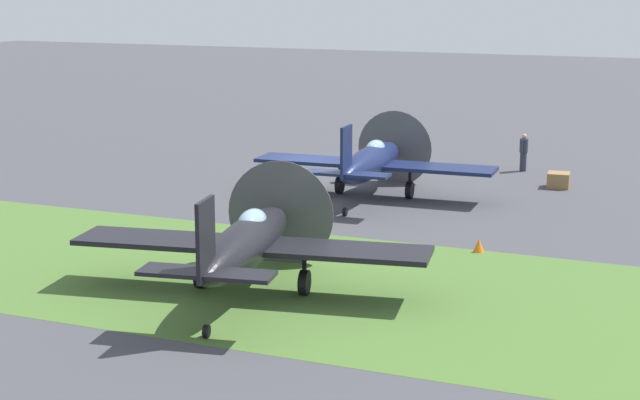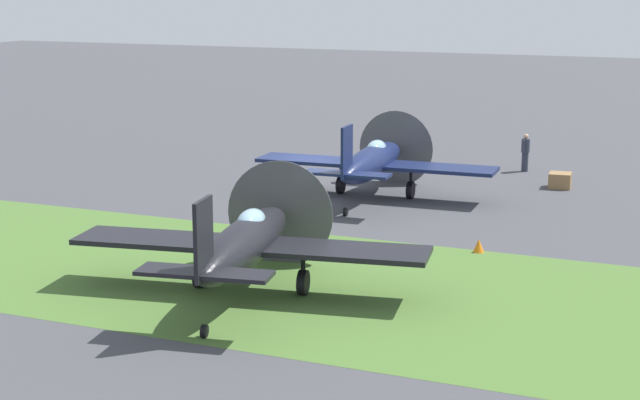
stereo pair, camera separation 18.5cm
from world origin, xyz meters
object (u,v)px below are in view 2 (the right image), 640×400
ground_crew_chief (525,152)px  supply_crate (560,180)px  airplane_wingman (246,242)px  runway_marker_cone (479,246)px  airplane_lead (373,162)px

ground_crew_chief → supply_crate: size_ratio=1.92×
airplane_wingman → supply_crate: airplane_wingman is taller
airplane_wingman → runway_marker_cone: (4.83, 6.86, -1.29)m
runway_marker_cone → supply_crate: bearing=86.8°
airplane_lead → airplane_wingman: (1.13, -13.30, 0.04)m
ground_crew_chief → runway_marker_cone: ground_crew_chief is taller
runway_marker_cone → ground_crew_chief: bearing=95.9°
airplane_wingman → runway_marker_cone: size_ratio=23.16×
airplane_lead → supply_crate: 8.29m
airplane_lead → runway_marker_cone: 8.86m
supply_crate → airplane_lead: bearing=-143.5°
airplane_lead → ground_crew_chief: 9.20m
ground_crew_chief → airplane_lead: bearing=161.1°
airplane_wingman → runway_marker_cone: bearing=45.2°
supply_crate → ground_crew_chief: bearing=124.1°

